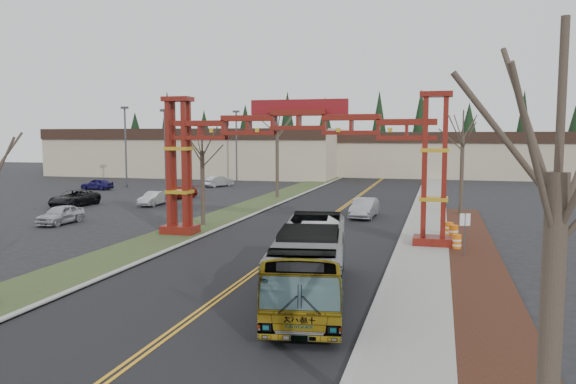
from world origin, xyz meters
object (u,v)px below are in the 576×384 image
(gateway_arch, at_px, (299,143))
(bare_tree_right_far, at_px, (463,137))
(transit_bus, at_px, (311,263))
(parked_car_far_a, at_px, (218,181))
(street_sign, at_px, (465,226))
(parked_car_near_c, at_px, (74,198))
(light_pole_near, at_px, (165,150))
(light_pole_far, at_px, (236,141))
(silver_sedan, at_px, (364,208))
(parked_car_near_a, at_px, (60,215))
(barrel_south, at_px, (457,243))
(parked_car_mid_a, at_px, (179,193))
(bare_tree_median_mid, at_px, (202,152))
(bare_tree_median_far, at_px, (277,133))
(parked_car_near_b, at_px, (154,199))
(light_pole_mid, at_px, (126,141))
(retail_building_west, at_px, (204,152))
(bare_tree_right_near, at_px, (558,175))
(retail_building_east, at_px, (451,154))
(parked_car_mid_b, at_px, (97,184))
(barrel_mid, at_px, (453,234))
(barrel_north, at_px, (449,230))

(gateway_arch, height_order, bare_tree_right_far, gateway_arch)
(gateway_arch, bearing_deg, transit_bus, -73.70)
(parked_car_far_a, distance_m, street_sign, 45.42)
(parked_car_near_c, bearing_deg, light_pole_near, 24.69)
(light_pole_far, bearing_deg, silver_sedan, -53.87)
(parked_car_near_a, bearing_deg, parked_car_near_c, 121.71)
(light_pole_near, distance_m, barrel_south, 30.29)
(gateway_arch, relative_size, parked_car_mid_a, 4.26)
(parked_car_near_c, height_order, barrel_south, parked_car_near_c)
(bare_tree_median_mid, bearing_deg, bare_tree_median_far, 90.00)
(parked_car_near_b, bearing_deg, silver_sedan, -6.62)
(gateway_arch, bearing_deg, bare_tree_median_far, 109.48)
(parked_car_near_a, relative_size, light_pole_mid, 0.41)
(parked_car_near_b, relative_size, bare_tree_median_far, 0.42)
(parked_car_far_a, bearing_deg, retail_building_west, -38.96)
(parked_car_far_a, height_order, light_pole_mid, light_pole_mid)
(light_pole_near, distance_m, street_sign, 31.39)
(barrel_south, bearing_deg, silver_sedan, 120.48)
(gateway_arch, bearing_deg, barrel_south, -4.58)
(bare_tree_right_near, height_order, barrel_south, bare_tree_right_near)
(parked_car_mid_a, relative_size, bare_tree_right_far, 0.50)
(retail_building_east, relative_size, parked_car_near_a, 9.27)
(light_pole_near, relative_size, light_pole_far, 0.90)
(gateway_arch, distance_m, parked_car_near_b, 22.46)
(parked_car_mid_b, xyz_separation_m, barrel_mid, (40.48, -23.53, -0.14))
(parked_car_mid_a, bearing_deg, parked_car_near_a, -73.71)
(retail_building_west, xyz_separation_m, light_pole_far, (10.88, -13.53, 1.97))
(silver_sedan, height_order, bare_tree_right_near, bare_tree_right_near)
(silver_sedan, xyz_separation_m, barrel_south, (6.69, -11.36, -0.31))
(bare_tree_median_mid, height_order, light_pole_far, light_pole_far)
(bare_tree_median_mid, bearing_deg, parked_car_near_a, -168.57)
(gateway_arch, distance_m, retail_building_west, 61.78)
(retail_building_west, height_order, bare_tree_median_far, bare_tree_median_far)
(parked_car_near_a, bearing_deg, retail_building_west, 103.32)
(bare_tree_right_near, relative_size, barrel_north, 8.45)
(transit_bus, bearing_deg, parked_car_near_b, 120.00)
(transit_bus, bearing_deg, retail_building_east, 75.91)
(parked_car_near_a, height_order, street_sign, street_sign)
(bare_tree_right_far, bearing_deg, barrel_south, -92.59)
(parked_car_mid_a, xyz_separation_m, light_pole_far, (-1.62, 21.22, 5.11))
(bare_tree_right_near, bearing_deg, light_pole_near, 124.45)
(parked_car_near_b, distance_m, barrel_mid, 28.85)
(silver_sedan, distance_m, light_pole_far, 37.24)
(parked_car_mid_a, xyz_separation_m, barrel_south, (26.83, -19.95, -0.16))
(retail_building_west, height_order, bare_tree_median_mid, retail_building_west)
(parked_car_far_a, relative_size, barrel_north, 4.50)
(transit_bus, relative_size, parked_car_near_b, 2.79)
(light_pole_mid, height_order, barrel_mid, light_pole_mid)
(retail_building_east, distance_m, bare_tree_right_near, 86.14)
(gateway_arch, distance_m, street_sign, 10.88)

